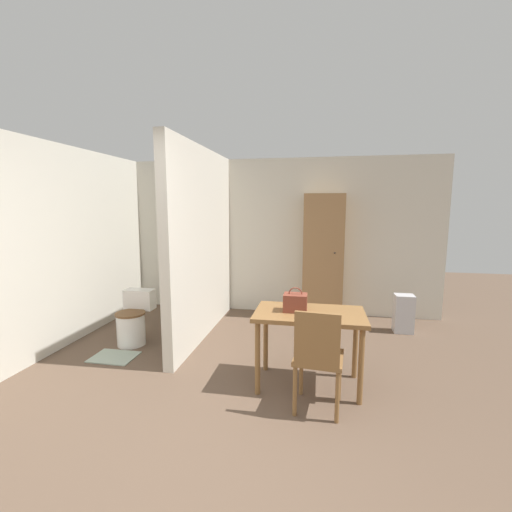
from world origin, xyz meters
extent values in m
plane|color=brown|center=(0.00, 0.00, 0.00)|extent=(16.00, 16.00, 0.00)
cube|color=beige|center=(0.00, 3.84, 1.25)|extent=(5.49, 0.12, 2.50)
cube|color=beige|center=(-2.31, 1.89, 1.25)|extent=(0.12, 4.78, 2.50)
cube|color=beige|center=(-0.68, 2.61, 1.25)|extent=(0.12, 2.35, 2.50)
cube|color=brown|center=(0.78, 1.46, 0.73)|extent=(1.04, 0.61, 0.04)
cylinder|color=brown|center=(0.32, 1.21, 0.35)|extent=(0.05, 0.05, 0.71)
cylinder|color=brown|center=(1.25, 1.21, 0.35)|extent=(0.05, 0.05, 0.71)
cylinder|color=brown|center=(0.32, 1.70, 0.35)|extent=(0.05, 0.05, 0.71)
cylinder|color=brown|center=(1.25, 1.70, 0.35)|extent=(0.05, 0.05, 0.71)
cube|color=brown|center=(0.88, 1.09, 0.46)|extent=(0.44, 0.44, 0.04)
cube|color=brown|center=(0.86, 0.90, 0.70)|extent=(0.37, 0.07, 0.44)
cylinder|color=brown|center=(0.72, 1.28, 0.22)|extent=(0.04, 0.04, 0.44)
cylinder|color=brown|center=(1.07, 1.25, 0.22)|extent=(0.04, 0.04, 0.44)
cylinder|color=brown|center=(0.69, 0.94, 0.22)|extent=(0.04, 0.04, 0.44)
cylinder|color=brown|center=(1.03, 0.90, 0.22)|extent=(0.04, 0.04, 0.44)
cylinder|color=white|center=(-1.46, 2.06, 0.20)|extent=(0.35, 0.35, 0.40)
cylinder|color=brown|center=(-1.46, 2.06, 0.41)|extent=(0.37, 0.37, 0.02)
cube|color=white|center=(-1.46, 2.30, 0.53)|extent=(0.38, 0.18, 0.26)
cube|color=brown|center=(0.65, 1.46, 0.83)|extent=(0.22, 0.17, 0.17)
torus|color=brown|center=(0.65, 1.46, 0.91)|extent=(0.13, 0.01, 0.13)
cube|color=#997047|center=(0.92, 3.58, 0.97)|extent=(0.61, 0.36, 1.93)
sphere|color=black|center=(1.09, 3.39, 1.06)|extent=(0.02, 0.02, 0.02)
cube|color=#99A899|center=(-1.46, 1.67, 0.01)|extent=(0.50, 0.37, 0.01)
cube|color=#BCBCC1|center=(2.04, 3.16, 0.27)|extent=(0.26, 0.21, 0.53)
camera|label=1|loc=(0.85, -1.74, 1.75)|focal=24.00mm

